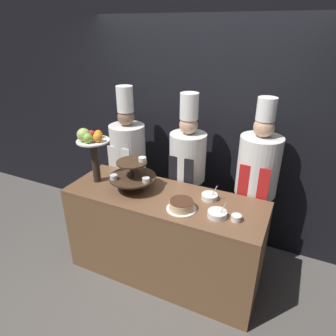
{
  "coord_description": "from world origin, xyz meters",
  "views": [
    {
      "loc": [
        1.07,
        -1.83,
        2.39
      ],
      "look_at": [
        0.0,
        0.43,
        1.19
      ],
      "focal_mm": 32.0,
      "sensor_mm": 36.0,
      "label": 1
    }
  ],
  "objects_px": {
    "tiered_stand": "(133,174)",
    "serving_bowl_near": "(217,214)",
    "chef_left": "(129,159)",
    "chef_center_right": "(256,182)",
    "serving_bowl_far": "(210,197)",
    "cup_white": "(236,218)",
    "cake_round": "(181,205)",
    "fruit_pedestal": "(92,144)",
    "chef_center_left": "(187,170)"
  },
  "relations": [
    {
      "from": "cup_white",
      "to": "serving_bowl_far",
      "type": "distance_m",
      "value": 0.38
    },
    {
      "from": "serving_bowl_far",
      "to": "chef_left",
      "type": "bearing_deg",
      "value": 160.22
    },
    {
      "from": "chef_center_right",
      "to": "tiered_stand",
      "type": "bearing_deg",
      "value": -153.18
    },
    {
      "from": "chef_center_left",
      "to": "chef_left",
      "type": "bearing_deg",
      "value": -180.0
    },
    {
      "from": "chef_center_right",
      "to": "serving_bowl_far",
      "type": "bearing_deg",
      "value": -129.97
    },
    {
      "from": "fruit_pedestal",
      "to": "chef_center_left",
      "type": "height_order",
      "value": "chef_center_left"
    },
    {
      "from": "tiered_stand",
      "to": "cake_round",
      "type": "bearing_deg",
      "value": -13.09
    },
    {
      "from": "chef_left",
      "to": "serving_bowl_near",
      "type": "bearing_deg",
      "value": -26.98
    },
    {
      "from": "fruit_pedestal",
      "to": "serving_bowl_far",
      "type": "height_order",
      "value": "fruit_pedestal"
    },
    {
      "from": "serving_bowl_near",
      "to": "chef_center_left",
      "type": "height_order",
      "value": "chef_center_left"
    },
    {
      "from": "serving_bowl_far",
      "to": "cup_white",
      "type": "bearing_deg",
      "value": -36.92
    },
    {
      "from": "serving_bowl_far",
      "to": "chef_center_right",
      "type": "xyz_separation_m",
      "value": [
        0.34,
        0.41,
        0.04
      ]
    },
    {
      "from": "tiered_stand",
      "to": "chef_left",
      "type": "height_order",
      "value": "chef_left"
    },
    {
      "from": "serving_bowl_near",
      "to": "serving_bowl_far",
      "type": "xyz_separation_m",
      "value": [
        -0.15,
        0.24,
        -0.0
      ]
    },
    {
      "from": "cake_round",
      "to": "serving_bowl_far",
      "type": "height_order",
      "value": "serving_bowl_far"
    },
    {
      "from": "fruit_pedestal",
      "to": "chef_center_right",
      "type": "bearing_deg",
      "value": 21.03
    },
    {
      "from": "tiered_stand",
      "to": "cup_white",
      "type": "relative_size",
      "value": 5.32
    },
    {
      "from": "serving_bowl_near",
      "to": "chef_center_left",
      "type": "xyz_separation_m",
      "value": [
        -0.53,
        0.65,
        0.01
      ]
    },
    {
      "from": "serving_bowl_far",
      "to": "tiered_stand",
      "type": "bearing_deg",
      "value": -169.47
    },
    {
      "from": "cup_white",
      "to": "chef_center_left",
      "type": "xyz_separation_m",
      "value": [
        -0.69,
        0.63,
        0.01
      ]
    },
    {
      "from": "cup_white",
      "to": "serving_bowl_far",
      "type": "bearing_deg",
      "value": 143.08
    },
    {
      "from": "tiered_stand",
      "to": "serving_bowl_far",
      "type": "height_order",
      "value": "tiered_stand"
    },
    {
      "from": "cake_round",
      "to": "fruit_pedestal",
      "type": "bearing_deg",
      "value": 174.45
    },
    {
      "from": "cake_round",
      "to": "serving_bowl_far",
      "type": "relative_size",
      "value": 1.73
    },
    {
      "from": "serving_bowl_near",
      "to": "chef_center_right",
      "type": "xyz_separation_m",
      "value": [
        0.19,
        0.65,
        0.04
      ]
    },
    {
      "from": "tiered_stand",
      "to": "cake_round",
      "type": "relative_size",
      "value": 1.72
    },
    {
      "from": "cup_white",
      "to": "serving_bowl_near",
      "type": "relative_size",
      "value": 0.52
    },
    {
      "from": "fruit_pedestal",
      "to": "cake_round",
      "type": "distance_m",
      "value": 1.06
    },
    {
      "from": "chef_center_left",
      "to": "chef_center_right",
      "type": "height_order",
      "value": "chef_center_right"
    },
    {
      "from": "cup_white",
      "to": "chef_center_left",
      "type": "height_order",
      "value": "chef_center_left"
    },
    {
      "from": "fruit_pedestal",
      "to": "cup_white",
      "type": "distance_m",
      "value": 1.51
    },
    {
      "from": "serving_bowl_far",
      "to": "chef_center_left",
      "type": "distance_m",
      "value": 0.56
    },
    {
      "from": "serving_bowl_near",
      "to": "chef_left",
      "type": "height_order",
      "value": "chef_left"
    },
    {
      "from": "chef_left",
      "to": "cup_white",
      "type": "bearing_deg",
      "value": -23.87
    },
    {
      "from": "fruit_pedestal",
      "to": "chef_center_right",
      "type": "xyz_separation_m",
      "value": [
        1.5,
        0.58,
        -0.34
      ]
    },
    {
      "from": "tiered_stand",
      "to": "cake_round",
      "type": "distance_m",
      "value": 0.59
    },
    {
      "from": "chef_left",
      "to": "tiered_stand",
      "type": "bearing_deg",
      "value": -53.8
    },
    {
      "from": "cup_white",
      "to": "chef_center_left",
      "type": "bearing_deg",
      "value": 137.4
    },
    {
      "from": "fruit_pedestal",
      "to": "chef_left",
      "type": "xyz_separation_m",
      "value": [
        0.03,
        0.58,
        -0.38
      ]
    },
    {
      "from": "serving_bowl_far",
      "to": "serving_bowl_near",
      "type": "bearing_deg",
      "value": -59.02
    },
    {
      "from": "serving_bowl_far",
      "to": "cake_round",
      "type": "bearing_deg",
      "value": -122.13
    },
    {
      "from": "serving_bowl_far",
      "to": "chef_center_right",
      "type": "bearing_deg",
      "value": 50.03
    },
    {
      "from": "serving_bowl_far",
      "to": "chef_center_left",
      "type": "xyz_separation_m",
      "value": [
        -0.39,
        0.41,
        0.01
      ]
    },
    {
      "from": "tiered_stand",
      "to": "chef_center_left",
      "type": "distance_m",
      "value": 0.66
    },
    {
      "from": "fruit_pedestal",
      "to": "chef_center_right",
      "type": "distance_m",
      "value": 1.65
    },
    {
      "from": "cup_white",
      "to": "chef_center_right",
      "type": "relative_size",
      "value": 0.05
    },
    {
      "from": "tiered_stand",
      "to": "chef_center_right",
      "type": "distance_m",
      "value": 1.21
    },
    {
      "from": "tiered_stand",
      "to": "serving_bowl_near",
      "type": "height_order",
      "value": "tiered_stand"
    },
    {
      "from": "fruit_pedestal",
      "to": "chef_center_right",
      "type": "relative_size",
      "value": 0.31
    },
    {
      "from": "cup_white",
      "to": "chef_center_right",
      "type": "height_order",
      "value": "chef_center_right"
    }
  ]
}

